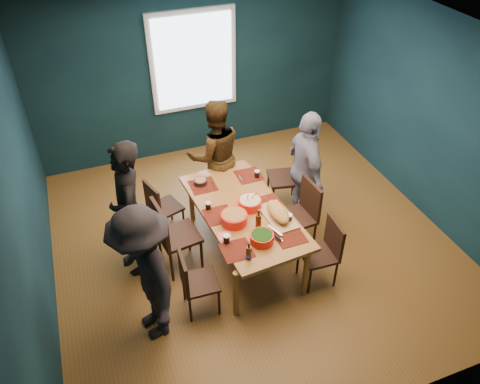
{
  "coord_description": "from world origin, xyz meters",
  "views": [
    {
      "loc": [
        -1.74,
        -4.17,
        4.33
      ],
      "look_at": [
        -0.23,
        -0.15,
        0.99
      ],
      "focal_mm": 35.0,
      "sensor_mm": 36.0,
      "label": 1
    }
  ],
  "objects_px": {
    "chair_right_near": "(326,248)",
    "cutting_board": "(278,213)",
    "chair_left_mid": "(171,232)",
    "person_right": "(306,170)",
    "person_near_left": "(145,276)",
    "chair_right_mid": "(303,210)",
    "person_far_left": "(129,210)",
    "chair_right_far": "(291,172)",
    "chair_left_far": "(160,205)",
    "person_back": "(215,155)",
    "bowl_herbs": "(262,238)",
    "dining_table": "(243,214)",
    "bowl_salad": "(234,218)",
    "chair_left_near": "(193,279)"
  },
  "relations": [
    {
      "from": "person_back",
      "to": "cutting_board",
      "type": "relative_size",
      "value": 2.34
    },
    {
      "from": "person_far_left",
      "to": "bowl_herbs",
      "type": "distance_m",
      "value": 1.55
    },
    {
      "from": "person_right",
      "to": "person_far_left",
      "type": "bearing_deg",
      "value": 97.85
    },
    {
      "from": "chair_left_far",
      "to": "chair_left_mid",
      "type": "relative_size",
      "value": 0.82
    },
    {
      "from": "person_right",
      "to": "cutting_board",
      "type": "distance_m",
      "value": 0.93
    },
    {
      "from": "chair_right_near",
      "to": "bowl_salad",
      "type": "bearing_deg",
      "value": 151.67
    },
    {
      "from": "person_right",
      "to": "bowl_salad",
      "type": "distance_m",
      "value": 1.3
    },
    {
      "from": "person_near_left",
      "to": "chair_right_far",
      "type": "bearing_deg",
      "value": 111.66
    },
    {
      "from": "dining_table",
      "to": "bowl_salad",
      "type": "distance_m",
      "value": 0.29
    },
    {
      "from": "chair_right_near",
      "to": "chair_left_far",
      "type": "bearing_deg",
      "value": 140.06
    },
    {
      "from": "person_right",
      "to": "cutting_board",
      "type": "relative_size",
      "value": 2.38
    },
    {
      "from": "dining_table",
      "to": "person_far_left",
      "type": "distance_m",
      "value": 1.34
    },
    {
      "from": "person_back",
      "to": "bowl_herbs",
      "type": "bearing_deg",
      "value": 91.18
    },
    {
      "from": "chair_left_far",
      "to": "person_back",
      "type": "relative_size",
      "value": 0.51
    },
    {
      "from": "dining_table",
      "to": "person_right",
      "type": "height_order",
      "value": "person_right"
    },
    {
      "from": "chair_right_mid",
      "to": "person_far_left",
      "type": "relative_size",
      "value": 0.53
    },
    {
      "from": "person_near_left",
      "to": "chair_right_near",
      "type": "bearing_deg",
      "value": 79.59
    },
    {
      "from": "person_far_left",
      "to": "chair_left_mid",
      "type": "bearing_deg",
      "value": 67.66
    },
    {
      "from": "person_near_left",
      "to": "cutting_board",
      "type": "distance_m",
      "value": 1.71
    },
    {
      "from": "person_far_left",
      "to": "dining_table",
      "type": "bearing_deg",
      "value": 82.91
    },
    {
      "from": "chair_left_far",
      "to": "person_far_left",
      "type": "relative_size",
      "value": 0.47
    },
    {
      "from": "person_near_left",
      "to": "person_back",
      "type": "bearing_deg",
      "value": 133.77
    },
    {
      "from": "chair_right_far",
      "to": "cutting_board",
      "type": "bearing_deg",
      "value": -111.14
    },
    {
      "from": "chair_right_far",
      "to": "person_far_left",
      "type": "bearing_deg",
      "value": -156.58
    },
    {
      "from": "person_far_left",
      "to": "person_near_left",
      "type": "bearing_deg",
      "value": 3.08
    },
    {
      "from": "bowl_salad",
      "to": "chair_left_far",
      "type": "bearing_deg",
      "value": 126.82
    },
    {
      "from": "cutting_board",
      "to": "chair_left_mid",
      "type": "bearing_deg",
      "value": 159.82
    },
    {
      "from": "dining_table",
      "to": "chair_right_far",
      "type": "xyz_separation_m",
      "value": [
        0.99,
        0.71,
        -0.1
      ]
    },
    {
      "from": "chair_left_far",
      "to": "chair_left_mid",
      "type": "bearing_deg",
      "value": -108.95
    },
    {
      "from": "bowl_herbs",
      "to": "dining_table",
      "type": "bearing_deg",
      "value": 88.91
    },
    {
      "from": "person_near_left",
      "to": "cutting_board",
      "type": "relative_size",
      "value": 2.4
    },
    {
      "from": "chair_right_far",
      "to": "person_far_left",
      "type": "xyz_separation_m",
      "value": [
        -2.28,
        -0.44,
        0.32
      ]
    },
    {
      "from": "chair_right_far",
      "to": "bowl_herbs",
      "type": "distance_m",
      "value": 1.66
    },
    {
      "from": "person_back",
      "to": "cutting_board",
      "type": "distance_m",
      "value": 1.44
    },
    {
      "from": "chair_left_far",
      "to": "person_far_left",
      "type": "height_order",
      "value": "person_far_left"
    },
    {
      "from": "chair_left_mid",
      "to": "person_right",
      "type": "relative_size",
      "value": 0.61
    },
    {
      "from": "bowl_herbs",
      "to": "chair_right_near",
      "type": "bearing_deg",
      "value": -10.61
    },
    {
      "from": "person_right",
      "to": "person_near_left",
      "type": "distance_m",
      "value": 2.57
    },
    {
      "from": "chair_right_near",
      "to": "person_right",
      "type": "xyz_separation_m",
      "value": [
        0.27,
        1.08,
        0.32
      ]
    },
    {
      "from": "chair_right_near",
      "to": "cutting_board",
      "type": "relative_size",
      "value": 1.24
    },
    {
      "from": "person_far_left",
      "to": "bowl_salad",
      "type": "height_order",
      "value": "person_far_left"
    },
    {
      "from": "chair_left_far",
      "to": "bowl_salad",
      "type": "relative_size",
      "value": 2.67
    },
    {
      "from": "chair_left_near",
      "to": "cutting_board",
      "type": "height_order",
      "value": "cutting_board"
    },
    {
      "from": "chair_left_near",
      "to": "bowl_herbs",
      "type": "xyz_separation_m",
      "value": [
        0.82,
        0.05,
        0.3
      ]
    },
    {
      "from": "chair_left_mid",
      "to": "dining_table",
      "type": "bearing_deg",
      "value": -12.22
    },
    {
      "from": "person_far_left",
      "to": "bowl_herbs",
      "type": "relative_size",
      "value": 6.65
    },
    {
      "from": "person_far_left",
      "to": "person_near_left",
      "type": "height_order",
      "value": "person_far_left"
    },
    {
      "from": "chair_left_near",
      "to": "person_far_left",
      "type": "relative_size",
      "value": 0.48
    },
    {
      "from": "chair_left_far",
      "to": "cutting_board",
      "type": "height_order",
      "value": "cutting_board"
    },
    {
      "from": "chair_left_far",
      "to": "chair_right_far",
      "type": "relative_size",
      "value": 0.86
    }
  ]
}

